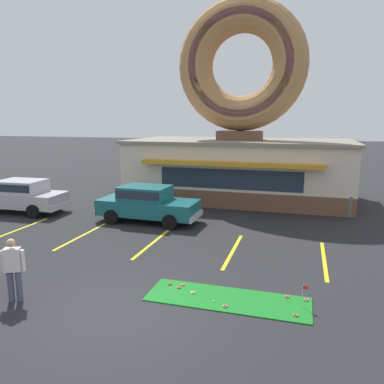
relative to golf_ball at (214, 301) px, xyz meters
name	(u,v)px	position (x,y,z in m)	size (l,w,h in m)	color
ground_plane	(116,313)	(-2.10, -1.12, -0.05)	(160.00, 160.00, 0.00)	#232326
donut_shop_building	(240,133)	(-1.56, 12.83, 3.69)	(12.30, 6.75, 10.96)	brown
putting_mat	(228,299)	(0.29, 0.28, -0.04)	(4.10, 1.33, 0.03)	#197523
mini_donut_near_left	(287,297)	(1.73, 0.79, 0.00)	(0.13, 0.13, 0.04)	#D8667F
mini_donut_near_right	(170,284)	(-1.38, 0.64, 0.00)	(0.13, 0.13, 0.04)	brown
mini_donut_mid_left	(183,285)	(-1.03, 0.69, 0.00)	(0.13, 0.13, 0.04)	#D17F47
mini_donut_mid_centre	(225,306)	(0.32, -0.15, 0.00)	(0.13, 0.13, 0.04)	#D8667F
mini_donut_mid_right	(179,287)	(-1.09, 0.51, 0.00)	(0.13, 0.13, 0.04)	#A5724C
mini_donut_far_left	(306,300)	(2.20, 0.75, 0.00)	(0.13, 0.13, 0.04)	#D8667F
mini_donut_far_centre	(295,315)	(1.96, -0.10, 0.00)	(0.13, 0.13, 0.04)	#A5724C
mini_donut_far_right	(193,292)	(-0.63, 0.33, 0.00)	(0.13, 0.13, 0.04)	#E5C666
golf_ball	(214,301)	(0.00, 0.00, 0.00)	(0.04, 0.04, 0.04)	white
putting_flag_pin	(304,291)	(2.13, 0.40, 0.39)	(0.13, 0.01, 0.55)	silver
car_silver	(21,195)	(-11.22, 6.41, 0.82)	(4.63, 2.13, 1.60)	#B2B5BA
car_teal	(147,202)	(-4.60, 6.57, 0.82)	(4.61, 2.08, 1.60)	#196066
pedestrian_clipboard_woman	(13,267)	(-4.80, -1.28, 0.85)	(0.56, 0.37, 1.62)	#474C66
trash_bin	(350,206)	(4.16, 10.16, 0.45)	(0.57, 0.57, 0.97)	#51565B
parking_stripe_far_left	(19,229)	(-9.23, 3.88, -0.05)	(0.12, 3.60, 0.01)	yellow
parking_stripe_left	(82,236)	(-6.23, 3.88, -0.05)	(0.12, 3.60, 0.01)	yellow
parking_stripe_mid_left	(153,243)	(-3.23, 3.88, -0.05)	(0.12, 3.60, 0.01)	yellow
parking_stripe_centre	(233,251)	(-0.23, 3.88, -0.05)	(0.12, 3.60, 0.01)	yellow
parking_stripe_mid_right	(324,260)	(2.77, 3.88, -0.05)	(0.12, 3.60, 0.01)	yellow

